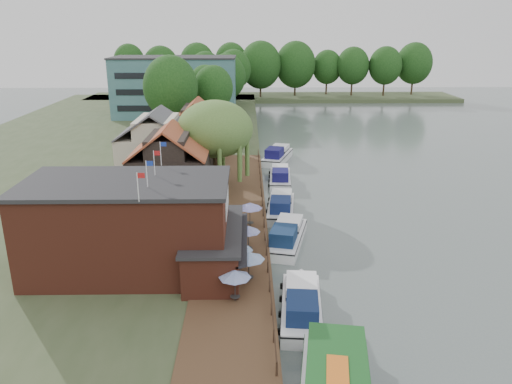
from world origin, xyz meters
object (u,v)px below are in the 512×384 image
object	(u,v)px
pub	(155,226)
cottage_b	(158,145)
umbrella_5	(250,215)
cruiser_1	(287,233)
cruiser_0	(302,301)
umbrella_3	(248,239)
willow	(216,146)
umbrella_4	(236,228)
cruiser_3	(280,175)
swan	(341,346)
cottage_c	(197,130)
umbrella_1	(249,267)
cruiser_2	(281,204)
cruiser_4	(277,153)
cottage_a	(170,166)
hotel_block	(175,86)
umbrella_0	(235,286)
umbrella_2	(238,258)

from	to	relation	value
pub	cottage_b	xyz separation A→B (m)	(-4.00, 25.00, 0.60)
umbrella_5	cruiser_1	world-z (taller)	umbrella_5
umbrella_5	cruiser_0	bearing A→B (deg)	-75.71
umbrella_3	willow	bearing A→B (deg)	102.05
cruiser_0	umbrella_4	bearing A→B (deg)	119.74
cruiser_3	swan	xyz separation A→B (m)	(1.62, -34.77, -0.88)
cottage_c	umbrella_1	world-z (taller)	cottage_c
cruiser_2	umbrella_1	bearing A→B (deg)	-95.81
pub	cruiser_4	bearing A→B (deg)	72.46
umbrella_4	swan	bearing A→B (deg)	-64.39
umbrella_4	swan	distance (m)	15.94
umbrella_3	cottage_b	bearing A→B (deg)	116.66
cruiser_0	swan	world-z (taller)	cruiser_0
pub	swan	distance (m)	16.45
cottage_b	cruiser_0	distance (m)	34.03
cottage_c	cruiser_4	size ratio (longest dim) A/B	0.86
cruiser_2	cruiser_3	xyz separation A→B (m)	(0.59, 11.04, -0.04)
cottage_a	cruiser_2	distance (m)	12.42
umbrella_5	cruiser_2	world-z (taller)	umbrella_5
hotel_block	cottage_c	bearing A→B (deg)	-77.80
umbrella_1	cruiser_3	distance (m)	28.35
cruiser_2	cruiser_4	size ratio (longest dim) A/B	0.96
hotel_block	cottage_a	bearing A→B (deg)	-82.87
cottage_c	umbrella_3	xyz separation A→B (m)	(7.19, -31.28, -2.96)
umbrella_0	umbrella_2	size ratio (longest dim) A/B	0.99
umbrella_5	cruiser_3	bearing A→B (deg)	77.06
umbrella_2	cruiser_2	distance (m)	16.10
umbrella_0	umbrella_3	world-z (taller)	same
hotel_block	cottage_a	xyz separation A→B (m)	(7.00, -56.00, -1.90)
cottage_b	umbrella_4	size ratio (longest dim) A/B	4.04
willow	swan	xyz separation A→B (m)	(9.43, -29.15, -5.99)
willow	umbrella_4	size ratio (longest dim) A/B	4.39
umbrella_3	cruiser_1	distance (m)	5.35
pub	cruiser_4	distance (m)	38.59
hotel_block	cruiser_2	size ratio (longest dim) A/B	2.68
umbrella_1	umbrella_2	world-z (taller)	same
cottage_a	umbrella_3	world-z (taller)	cottage_a
pub	umbrella_5	size ratio (longest dim) A/B	8.42
hotel_block	umbrella_1	size ratio (longest dim) A/B	10.58
cottage_c	umbrella_0	bearing A→B (deg)	-80.92
umbrella_0	swan	bearing A→B (deg)	-30.75
pub	swan	bearing A→B (deg)	-35.27
cruiser_1	cruiser_2	bearing A→B (deg)	103.49
cruiser_1	cruiser_2	xyz separation A→B (m)	(-0.00, 8.01, -0.02)
umbrella_1	willow	bearing A→B (deg)	99.42
pub	cruiser_4	world-z (taller)	pub
willow	umbrella_2	bearing A→B (deg)	-82.19
willow	cruiser_1	distance (m)	16.06
cottage_c	cruiser_3	xyz separation A→B (m)	(11.31, -8.37, -4.15)
umbrella_2	umbrella_3	bearing A→B (deg)	77.09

